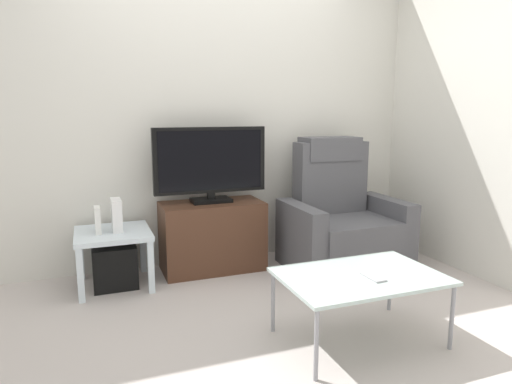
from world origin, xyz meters
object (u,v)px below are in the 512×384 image
object	(u,v)px
tv_stand	(212,236)
subwoofer_box	(115,265)
recliner_armchair	(341,222)
game_console	(117,215)
book_upright	(98,220)
television	(210,163)
cell_phone	(373,277)
side_table	(113,240)
coffee_table	(360,279)

from	to	relation	value
tv_stand	subwoofer_box	world-z (taller)	tv_stand
subwoofer_box	recliner_armchair	bearing A→B (deg)	-5.13
tv_stand	subwoofer_box	xyz separation A→B (m)	(-0.79, -0.09, -0.13)
game_console	recliner_armchair	bearing A→B (deg)	-5.54
tv_stand	book_upright	bearing A→B (deg)	-173.08
television	cell_phone	xyz separation A→B (m)	(0.50, -1.54, -0.49)
television	cell_phone	world-z (taller)	television
television	side_table	bearing A→B (deg)	-172.31
coffee_table	cell_phone	world-z (taller)	cell_phone
tv_stand	coffee_table	xyz separation A→B (m)	(0.47, -1.45, 0.09)
recliner_armchair	cell_phone	xyz separation A→B (m)	(-0.56, -1.27, 0.03)
coffee_table	tv_stand	bearing A→B (deg)	107.87
recliner_armchair	coffee_table	world-z (taller)	recliner_armchair
recliner_armchair	subwoofer_box	bearing A→B (deg)	177.11
television	side_table	size ratio (longest dim) A/B	1.71
coffee_table	cell_phone	xyz separation A→B (m)	(0.04, -0.07, 0.03)
tv_stand	television	world-z (taller)	television
book_upright	coffee_table	distance (m)	1.91
television	cell_phone	distance (m)	1.69
tv_stand	side_table	distance (m)	0.80
recliner_armchair	side_table	size ratio (longest dim) A/B	2.00
tv_stand	side_table	xyz separation A→B (m)	(-0.79, -0.09, 0.07)
recliner_armchair	coffee_table	xyz separation A→B (m)	(-0.60, -1.20, -0.00)
television	subwoofer_box	size ratio (longest dim) A/B	2.91
tv_stand	game_console	bearing A→B (deg)	-174.11
recliner_armchair	subwoofer_box	size ratio (longest dim) A/B	3.41
recliner_armchair	television	bearing A→B (deg)	167.88
recliner_armchair	cell_phone	bearing A→B (deg)	-111.69
tv_stand	cell_phone	xyz separation A→B (m)	(0.50, -1.52, 0.12)
game_console	coffee_table	bearing A→B (deg)	-48.35
book_upright	coffee_table	bearing A→B (deg)	-44.72
recliner_armchair	cell_phone	distance (m)	1.39
book_upright	coffee_table	xyz separation A→B (m)	(1.36, -1.34, -0.15)
recliner_armchair	cell_phone	world-z (taller)	recliner_armchair
subwoofer_box	book_upright	xyz separation A→B (m)	(-0.10, -0.02, 0.36)
tv_stand	coffee_table	size ratio (longest dim) A/B	0.92
tv_stand	subwoofer_box	size ratio (longest dim) A/B	2.61
side_table	tv_stand	bearing A→B (deg)	6.35
coffee_table	book_upright	bearing A→B (deg)	135.28
recliner_armchair	book_upright	world-z (taller)	recliner_armchair
subwoofer_box	game_console	world-z (taller)	game_console
side_table	subwoofer_box	xyz separation A→B (m)	(0.00, 0.00, -0.20)
recliner_armchair	game_console	bearing A→B (deg)	176.70
side_table	game_console	xyz separation A→B (m)	(0.04, 0.01, 0.18)
side_table	book_upright	bearing A→B (deg)	-168.69
recliner_armchair	coffee_table	distance (m)	1.34
tv_stand	recliner_armchair	world-z (taller)	recliner_armchair
recliner_armchair	subwoofer_box	world-z (taller)	recliner_armchair
recliner_armchair	cell_phone	size ratio (longest dim) A/B	7.20
tv_stand	side_table	size ratio (longest dim) A/B	1.53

